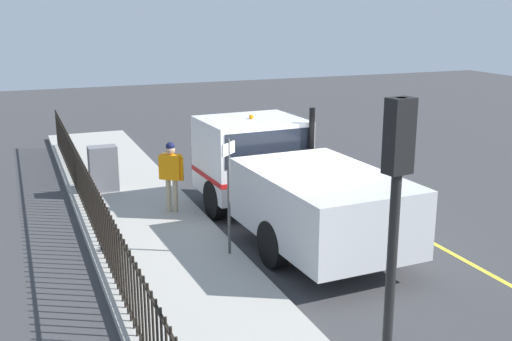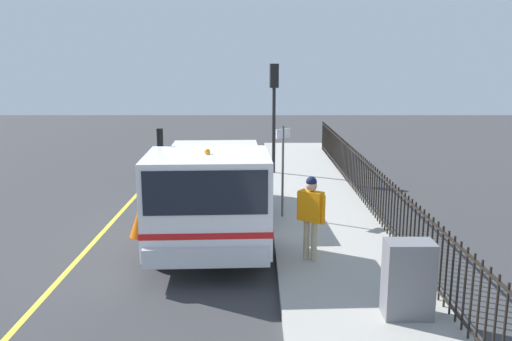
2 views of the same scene
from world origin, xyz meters
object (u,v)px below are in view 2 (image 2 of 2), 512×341
traffic_light_near (274,96)px  street_sign (282,161)px  utility_cabinet (408,279)px  traffic_cone (140,222)px  work_truck (211,186)px  worker_standing (310,209)px

traffic_light_near → street_sign: bearing=81.8°
traffic_light_near → utility_cabinet: 11.50m
traffic_cone → street_sign: 3.90m
work_truck → worker_standing: size_ratio=3.95×
worker_standing → utility_cabinet: bearing=153.6°
traffic_light_near → street_sign: 5.78m
utility_cabinet → traffic_cone: bearing=139.9°
worker_standing → street_sign: size_ratio=0.73×
work_truck → utility_cabinet: (3.45, -4.18, -0.52)m
worker_standing → traffic_light_near: 8.89m
worker_standing → utility_cabinet: worker_standing is taller
traffic_light_near → traffic_cone: bearing=54.3°
worker_standing → traffic_cone: 4.46m
traffic_light_near → utility_cabinet: traffic_light_near is taller
worker_standing → utility_cabinet: size_ratio=1.40×
utility_cabinet → worker_standing: bearing=117.9°
utility_cabinet → street_sign: (-1.70, 5.52, 0.87)m
worker_standing → traffic_cone: bearing=9.3°
work_truck → traffic_light_near: size_ratio=1.75×
traffic_light_near → utility_cabinet: (1.75, -11.15, -2.18)m
work_truck → traffic_cone: (-1.76, 0.20, -0.93)m
traffic_cone → street_sign: size_ratio=0.31×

